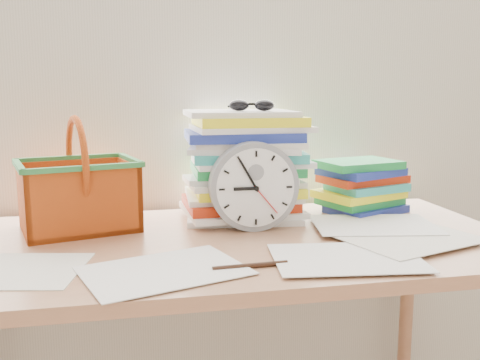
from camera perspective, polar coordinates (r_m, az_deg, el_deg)
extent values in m
cube|color=silver|center=(1.67, -3.63, 17.93)|extent=(4.00, 0.04, 2.70)
cube|color=silver|center=(1.65, -3.51, 16.30)|extent=(2.40, 0.01, 2.50)
cube|color=#AA734F|center=(1.31, -0.88, -6.89)|extent=(1.40, 0.70, 0.03)
cylinder|color=#AA734F|center=(1.93, 17.30, -13.70)|extent=(0.04, 0.04, 0.72)
cylinder|color=gray|center=(1.37, 1.47, -0.68)|extent=(0.23, 0.05, 0.23)
cylinder|color=black|center=(1.10, 1.12, -9.13)|extent=(0.16, 0.02, 0.01)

